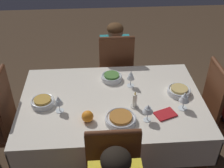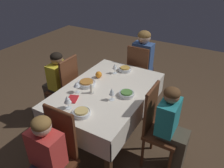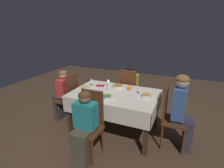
% 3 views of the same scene
% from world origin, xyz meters
% --- Properties ---
extents(ground_plane, '(8.00, 8.00, 0.00)m').
position_xyz_m(ground_plane, '(0.00, 0.00, 0.00)').
color(ground_plane, '#4C3826').
extents(dining_table, '(1.44, 0.96, 0.74)m').
position_xyz_m(dining_table, '(0.00, 0.00, 0.65)').
color(dining_table, silver).
rests_on(dining_table, ground_plane).
extents(chair_west, '(0.36, 0.36, 0.99)m').
position_xyz_m(chair_west, '(-0.93, 0.03, 0.53)').
color(chair_west, '#562D19').
rests_on(chair_west, ground_plane).
extents(chair_south, '(0.36, 0.36, 0.99)m').
position_xyz_m(chair_south, '(-0.03, -0.69, 0.53)').
color(chair_south, '#562D19').
rests_on(chair_south, ground_plane).
extents(chair_north, '(0.36, 0.36, 0.99)m').
position_xyz_m(chair_north, '(0.09, 0.69, 0.53)').
color(chair_north, '#562D19').
rests_on(chair_north, ground_plane).
extents(chair_east, '(0.36, 0.36, 0.99)m').
position_xyz_m(chair_east, '(0.93, 0.02, 0.53)').
color(chair_east, '#562D19').
rests_on(chair_east, ground_plane).
extents(person_adult_denim, '(0.34, 0.30, 1.18)m').
position_xyz_m(person_adult_denim, '(-1.08, 0.03, 0.67)').
color(person_adult_denim, '#383342').
rests_on(person_adult_denim, ground_plane).
extents(person_child_yellow, '(0.30, 0.33, 1.03)m').
position_xyz_m(person_child_yellow, '(-0.03, -0.85, 0.56)').
color(person_child_yellow, '#4C4233').
rests_on(person_child_yellow, ground_plane).
extents(person_child_teal, '(0.30, 0.33, 1.04)m').
position_xyz_m(person_child_teal, '(0.09, 0.85, 0.57)').
color(person_child_teal, '#4C4233').
rests_on(person_child_teal, ground_plane).
extents(person_child_red, '(0.33, 0.30, 1.03)m').
position_xyz_m(person_child_red, '(1.09, 0.02, 0.56)').
color(person_child_red, '#383342').
rests_on(person_child_red, ground_plane).
extents(bowl_west, '(0.18, 0.18, 0.06)m').
position_xyz_m(bowl_west, '(-0.53, -0.03, 0.76)').
color(bowl_west, silver).
rests_on(bowl_west, dining_table).
extents(wine_glass_west, '(0.07, 0.07, 0.14)m').
position_xyz_m(wine_glass_west, '(-0.40, -0.11, 0.83)').
color(wine_glass_west, white).
rests_on(wine_glass_west, dining_table).
extents(bowl_south, '(0.22, 0.22, 0.06)m').
position_xyz_m(bowl_south, '(0.05, -0.26, 0.76)').
color(bowl_south, silver).
rests_on(bowl_south, dining_table).
extents(wine_glass_south, '(0.08, 0.08, 0.14)m').
position_xyz_m(wine_glass_south, '(0.24, -0.26, 0.84)').
color(wine_glass_south, white).
rests_on(wine_glass_south, dining_table).
extents(bowl_north, '(0.18, 0.18, 0.06)m').
position_xyz_m(bowl_north, '(0.02, 0.27, 0.76)').
color(bowl_north, silver).
rests_on(bowl_north, dining_table).
extents(wine_glass_north, '(0.06, 0.06, 0.15)m').
position_xyz_m(wine_glass_north, '(0.17, 0.17, 0.84)').
color(wine_glass_north, white).
rests_on(wine_glass_north, dining_table).
extents(bowl_east, '(0.19, 0.19, 0.06)m').
position_xyz_m(bowl_east, '(0.55, 0.04, 0.76)').
color(bowl_east, silver).
rests_on(bowl_east, dining_table).
extents(wine_glass_east, '(0.08, 0.08, 0.15)m').
position_xyz_m(wine_glass_east, '(0.53, -0.15, 0.84)').
color(wine_glass_east, white).
rests_on(wine_glass_east, dining_table).
extents(candle_centerpiece, '(0.06, 0.06, 0.14)m').
position_xyz_m(candle_centerpiece, '(0.17, -0.10, 0.79)').
color(candle_centerpiece, beige).
rests_on(candle_centerpiece, dining_table).
extents(orange_fruit, '(0.09, 0.09, 0.09)m').
position_xyz_m(orange_fruit, '(-0.19, -0.23, 0.78)').
color(orange_fruit, orange).
rests_on(orange_fruit, dining_table).
extents(napkin_red_folded, '(0.18, 0.15, 0.01)m').
position_xyz_m(napkin_red_folded, '(0.38, -0.21, 0.74)').
color(napkin_red_folded, red).
rests_on(napkin_red_folded, dining_table).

